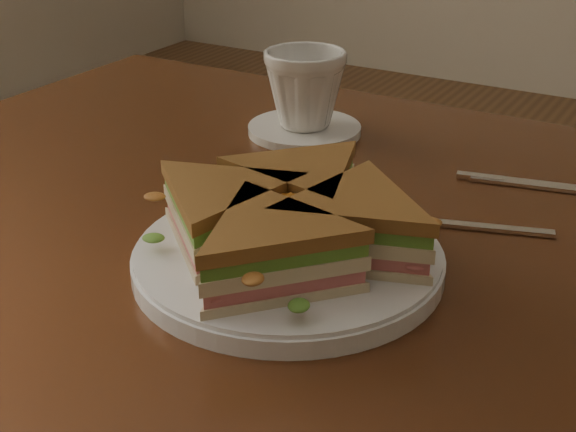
# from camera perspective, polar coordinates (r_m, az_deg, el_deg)

# --- Properties ---
(table) EXTENTS (1.20, 0.80, 0.75)m
(table) POSITION_cam_1_polar(r_m,az_deg,el_deg) (0.80, 4.63, -7.48)
(table) COLOR #34180B
(table) RESTS_ON ground
(plate) EXTENTS (0.26, 0.26, 0.02)m
(plate) POSITION_cam_1_polar(r_m,az_deg,el_deg) (0.68, 0.00, -3.17)
(plate) COLOR white
(plate) RESTS_ON table
(sandwich_wedges) EXTENTS (0.30, 0.30, 0.06)m
(sandwich_wedges) POSITION_cam_1_polar(r_m,az_deg,el_deg) (0.67, 0.00, -0.39)
(sandwich_wedges) COLOR beige
(sandwich_wedges) RESTS_ON plate
(crisps_mound) EXTENTS (0.09, 0.09, 0.05)m
(crisps_mound) POSITION_cam_1_polar(r_m,az_deg,el_deg) (0.67, 0.00, -0.69)
(crisps_mound) COLOR #C76B19
(crisps_mound) RESTS_ON plate
(spoon) EXTENTS (0.18, 0.07, 0.01)m
(spoon) POSITION_cam_1_polar(r_m,az_deg,el_deg) (0.77, 8.37, -0.18)
(spoon) COLOR silver
(spoon) RESTS_ON table
(knife) EXTENTS (0.21, 0.06, 0.00)m
(knife) POSITION_cam_1_polar(r_m,az_deg,el_deg) (0.88, 18.38, 1.94)
(knife) COLOR silver
(knife) RESTS_ON table
(saucer) EXTENTS (0.14, 0.14, 0.01)m
(saucer) POSITION_cam_1_polar(r_m,az_deg,el_deg) (0.99, 1.18, 6.18)
(saucer) COLOR white
(saucer) RESTS_ON table
(coffee_cup) EXTENTS (0.13, 0.13, 0.09)m
(coffee_cup) POSITION_cam_1_polar(r_m,az_deg,el_deg) (0.98, 1.20, 9.02)
(coffee_cup) COLOR white
(coffee_cup) RESTS_ON saucer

